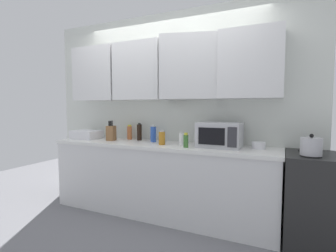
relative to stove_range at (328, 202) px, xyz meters
The scene contains 15 objects.
ground_plane 1.99m from the stove_range, 159.42° to the right, with size 8.00×8.00×0.00m, color slate.
wall_back_with_cabinets 2.15m from the stove_range, behind, with size 3.72×0.50×2.60m.
counter_run 1.81m from the stove_range, behind, with size 2.85×0.63×0.90m.
stove_range is the anchor object (origin of this frame).
kettle 0.59m from the stove_range, 140.53° to the right, with size 0.18×0.18×0.20m.
microwave 1.22m from the stove_range, behind, with size 0.48×0.37×0.28m.
dish_rack 3.02m from the stove_range, behind, with size 0.38×0.30×0.12m, color silver.
knife_block 2.60m from the stove_range, behind, with size 0.12×0.14×0.27m.
bottle_green_oil 1.50m from the stove_range, behind, with size 0.06×0.06×0.17m.
bottle_blue_cleaner 2.04m from the stove_range, behind, with size 0.08×0.08×0.22m.
bottle_white_jar 1.60m from the stove_range, behind, with size 0.06×0.06×0.16m.
bottle_soy_dark 2.28m from the stove_range, behind, with size 0.07×0.07×0.24m.
bottle_spice_jar 2.45m from the stove_range, behind, with size 0.07×0.07×0.21m.
bottle_amber_vinegar 1.82m from the stove_range, behind, with size 0.08×0.08×0.17m.
bowl_ceramic_small 0.82m from the stove_range, 169.15° to the left, with size 0.14×0.14×0.07m, color silver.
Camera 1 is at (1.40, -3.10, 1.35)m, focal length 27.03 mm.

